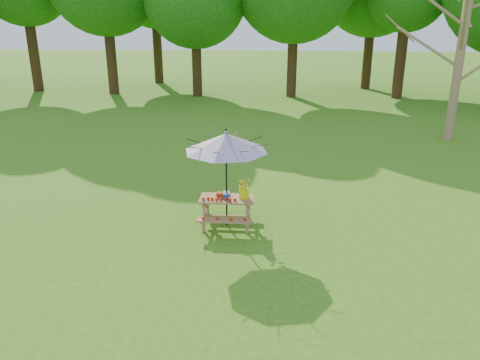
{
  "coord_description": "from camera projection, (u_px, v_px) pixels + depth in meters",
  "views": [
    {
      "loc": [
        1.15,
        -5.03,
        4.52
      ],
      "look_at": [
        0.43,
        4.62,
        1.1
      ],
      "focal_mm": 35.0,
      "sensor_mm": 36.0,
      "label": 1
    }
  ],
  "objects": [
    {
      "name": "flower_bucket",
      "position": [
        244.0,
        187.0,
        10.35
      ],
      "size": [
        0.37,
        0.35,
        0.49
      ],
      "color": "yellow",
      "rests_on": "picnic_table"
    },
    {
      "name": "produce_bins",
      "position": [
        224.0,
        195.0,
        10.44
      ],
      "size": [
        0.29,
        0.41,
        0.13
      ],
      "color": "#BE330F",
      "rests_on": "picnic_table"
    },
    {
      "name": "picnic_table",
      "position": [
        227.0,
        212.0,
        10.55
      ],
      "size": [
        1.2,
        1.32,
        0.67
      ],
      "color": "#996645",
      "rests_on": "ground"
    },
    {
      "name": "patio_umbrella",
      "position": [
        226.0,
        142.0,
        10.01
      ],
      "size": [
        2.14,
        2.14,
        2.25
      ],
      "color": "black",
      "rests_on": "ground"
    },
    {
      "name": "tomatoes_row",
      "position": [
        219.0,
        199.0,
        10.26
      ],
      "size": [
        0.77,
        0.13,
        0.07
      ],
      "primitive_type": null,
      "color": "red",
      "rests_on": "picnic_table"
    }
  ]
}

